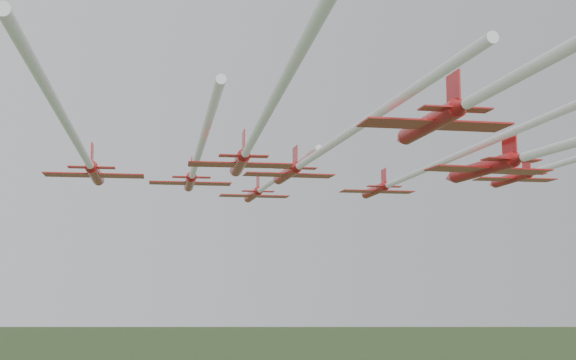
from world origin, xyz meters
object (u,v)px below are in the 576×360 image
jet_row2_right (420,171)px  jet_trail_solo (559,53)px  jet_lead (264,187)px  jet_row4_left (268,112)px  jet_row3_mid (315,155)px  jet_row2_left (195,167)px  jet_row3_left (84,154)px

jet_row2_right → jet_trail_solo: (-23.03, -36.73, -1.32)m
jet_row2_right → jet_lead: bearing=113.7°
jet_row4_left → jet_row3_mid: bearing=73.8°
jet_row2_left → jet_row3_mid: (3.57, -16.48, -0.91)m
jet_lead → jet_row4_left: jet_lead is taller
jet_lead → jet_row2_right: jet_lead is taller
jet_row2_right → jet_row2_left: bearing=164.5°
jet_row2_left → jet_trail_solo: bearing=-74.9°
jet_row2_right → jet_row3_mid: 14.61m
jet_row2_left → jet_row4_left: size_ratio=0.81×
jet_lead → jet_row4_left: 57.39m
jet_row2_left → jet_row3_mid: jet_row2_left is taller
jet_row2_left → jet_trail_solo: jet_row2_left is taller
jet_row3_left → jet_row3_mid: size_ratio=1.05×
jet_row2_right → jet_trail_solo: 43.37m
jet_row2_left → jet_row2_right: jet_row2_left is taller
jet_row3_mid → jet_lead: bearing=86.8°
jet_row2_left → jet_row3_mid: bearing=-56.6°
jet_row2_right → jet_row4_left: bearing=-122.0°
jet_lead → jet_row2_left: size_ratio=0.86×
jet_row2_left → jet_row3_mid: size_ratio=1.03×
jet_lead → jet_row3_left: (-29.49, -23.66, -1.71)m
jet_row2_right → jet_row4_left: size_ratio=0.93×
jet_row3_left → jet_row3_mid: 18.80m
jet_row3_left → jet_trail_solo: (8.05, -41.31, -1.04)m
jet_row2_left → jet_row4_left: bearing=-86.4°
jet_lead → jet_trail_solo: 68.47m
jet_row2_right → jet_trail_solo: size_ratio=0.99×
jet_row4_left → jet_trail_solo: size_ratio=1.07×
jet_row3_left → jet_row4_left: size_ratio=0.82×
jet_row2_left → jet_row3_left: bearing=-127.0°
jet_row3_mid → jet_row4_left: (-14.70, -18.55, -1.54)m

